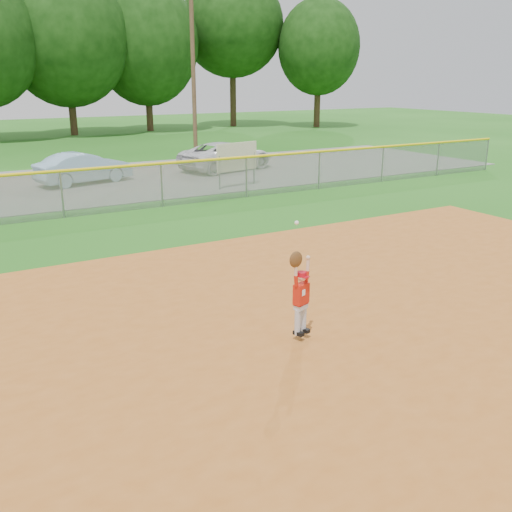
{
  "coord_description": "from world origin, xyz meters",
  "views": [
    {
      "loc": [
        -3.57,
        -8.44,
        4.26
      ],
      "look_at": [
        1.5,
        0.33,
        1.1
      ],
      "focal_mm": 40.0,
      "sensor_mm": 36.0,
      "label": 1
    }
  ],
  "objects_px": {
    "sponsor_sign": "(237,158)",
    "ballplayer": "(300,293)",
    "car_white_b": "(226,156)",
    "car_blue": "(84,168)"
  },
  "relations": [
    {
      "from": "car_blue",
      "to": "sponsor_sign",
      "type": "relative_size",
      "value": 1.96
    },
    {
      "from": "car_white_b",
      "to": "ballplayer",
      "type": "relative_size",
      "value": 2.4
    },
    {
      "from": "car_blue",
      "to": "sponsor_sign",
      "type": "xyz_separation_m",
      "value": [
        5.22,
        -3.9,
        0.52
      ]
    },
    {
      "from": "car_white_b",
      "to": "car_blue",
      "type": "bearing_deg",
      "value": 78.62
    },
    {
      "from": "sponsor_sign",
      "to": "ballplayer",
      "type": "xyz_separation_m",
      "value": [
        -5.86,
        -13.15,
        -0.32
      ]
    },
    {
      "from": "car_blue",
      "to": "sponsor_sign",
      "type": "distance_m",
      "value": 6.54
    },
    {
      "from": "car_white_b",
      "to": "sponsor_sign",
      "type": "distance_m",
      "value": 4.62
    },
    {
      "from": "sponsor_sign",
      "to": "ballplayer",
      "type": "height_order",
      "value": "ballplayer"
    },
    {
      "from": "sponsor_sign",
      "to": "car_blue",
      "type": "bearing_deg",
      "value": 143.21
    },
    {
      "from": "ballplayer",
      "to": "sponsor_sign",
      "type": "bearing_deg",
      "value": 65.98
    }
  ]
}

